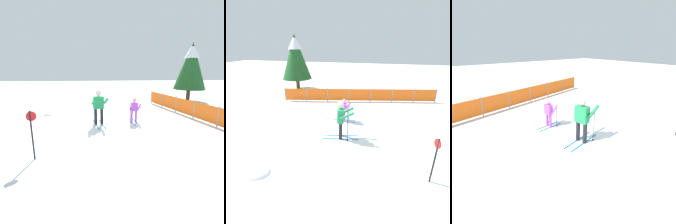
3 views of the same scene
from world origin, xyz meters
The scene contains 7 objects.
ground_plane centered at (0.00, 0.00, 0.00)m, with size 60.00×60.00×0.00m, color white.
skier_adult centered at (0.17, 0.18, 1.00)m, with size 1.60×0.79×1.66m.
skier_child centered at (-0.06, 1.91, 0.72)m, with size 1.17×0.57×1.22m.
safety_fence centered at (0.28, 5.38, 0.49)m, with size 10.32×2.31×0.98m.
conifer_far centered at (-5.47, 7.52, 2.83)m, with size 2.46×2.46×4.57m.
trail_marker centered at (3.33, -1.74, 0.91)m, with size 0.11×0.27×1.47m.
snow_mound centered at (-1.96, -2.66, 0.00)m, with size 0.89×0.76×0.36m, color white.
Camera 2 is at (1.68, -6.39, 3.89)m, focal length 28.00 mm.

